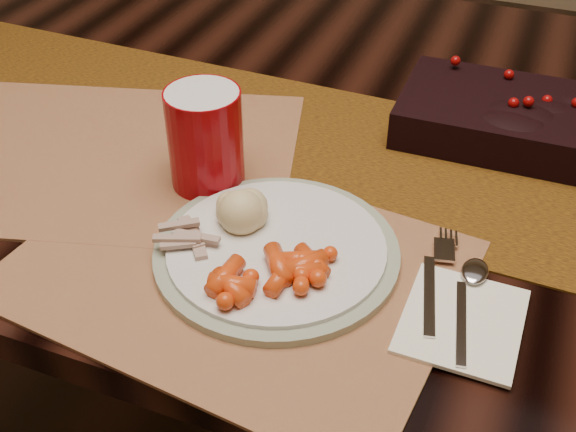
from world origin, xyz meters
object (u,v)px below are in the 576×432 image
at_px(centerpiece, 536,117).
at_px(baby_carrots, 258,265).
at_px(dinner_plate, 277,250).
at_px(placemat_main, 236,269).
at_px(red_cup, 205,139).
at_px(turkey_shreds, 185,234).
at_px(mashed_potatoes, 251,202).
at_px(dining_table, 350,315).
at_px(napkin, 462,321).

distance_m(centerpiece, baby_carrots, 0.45).
bearing_deg(dinner_plate, placemat_main, -134.26).
height_order(baby_carrots, red_cup, red_cup).
bearing_deg(turkey_shreds, red_cup, 105.55).
bearing_deg(centerpiece, placemat_main, -124.89).
xyz_separation_m(baby_carrots, mashed_potatoes, (-0.04, 0.08, 0.01)).
distance_m(dining_table, centerpiece, 0.47).
height_order(dining_table, dinner_plate, dinner_plate).
xyz_separation_m(dinner_plate, red_cup, (-0.13, 0.10, 0.05)).
height_order(dining_table, turkey_shreds, turkey_shreds).
bearing_deg(placemat_main, mashed_potatoes, 104.96).
height_order(centerpiece, turkey_shreds, centerpiece).
distance_m(turkey_shreds, red_cup, 0.14).
bearing_deg(napkin, dinner_plate, 173.72).
bearing_deg(napkin, dining_table, 121.77).
distance_m(dining_table, red_cup, 0.50).
height_order(placemat_main, mashed_potatoes, mashed_potatoes).
height_order(dinner_plate, red_cup, red_cup).
bearing_deg(dining_table, mashed_potatoes, -100.96).
bearing_deg(red_cup, placemat_main, -53.92).
height_order(baby_carrots, napkin, baby_carrots).
distance_m(dinner_plate, red_cup, 0.17).
distance_m(dinner_plate, mashed_potatoes, 0.06).
xyz_separation_m(baby_carrots, turkey_shreds, (-0.09, 0.02, -0.00)).
height_order(mashed_potatoes, red_cup, red_cup).
bearing_deg(centerpiece, baby_carrots, -120.50).
height_order(placemat_main, napkin, napkin).
bearing_deg(napkin, turkey_shreds, -178.51).
bearing_deg(mashed_potatoes, placemat_main, -81.48).
relative_size(turkey_shreds, napkin, 0.57).
relative_size(dinner_plate, mashed_potatoes, 2.99).
distance_m(centerpiece, placemat_main, 0.46).
xyz_separation_m(dining_table, turkey_shreds, (-0.10, -0.33, 0.40)).
xyz_separation_m(napkin, red_cup, (-0.33, 0.12, 0.06)).
bearing_deg(placemat_main, turkey_shreds, -178.51).
bearing_deg(placemat_main, centerpiece, 61.54).
relative_size(dinner_plate, napkin, 2.03).
bearing_deg(dinner_plate, turkey_shreds, -162.98).
bearing_deg(turkey_shreds, placemat_main, -4.95).
bearing_deg(dining_table, turkey_shreds, -107.41).
bearing_deg(mashed_potatoes, dinner_plate, -35.86).
distance_m(napkin, red_cup, 0.36).
bearing_deg(placemat_main, baby_carrots, -17.03).
distance_m(dining_table, turkey_shreds, 0.53).
relative_size(centerpiece, baby_carrots, 2.90).
bearing_deg(baby_carrots, napkin, 6.24).
height_order(centerpiece, baby_carrots, centerpiece).
height_order(dining_table, napkin, napkin).
bearing_deg(dinner_plate, centerpiece, 56.19).
distance_m(centerpiece, turkey_shreds, 0.49).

